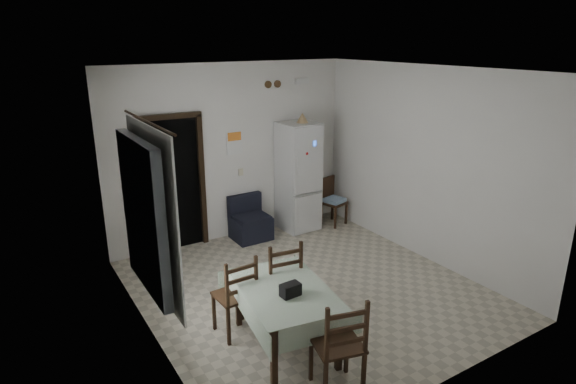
# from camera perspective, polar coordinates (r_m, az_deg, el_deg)

# --- Properties ---
(ground) EXTENTS (4.50, 4.50, 0.00)m
(ground) POSITION_cam_1_polar(r_m,az_deg,el_deg) (6.68, 2.32, -11.39)
(ground) COLOR #B9B097
(ground) RESTS_ON ground
(ceiling) EXTENTS (4.20, 4.50, 0.02)m
(ceiling) POSITION_cam_1_polar(r_m,az_deg,el_deg) (5.84, 2.69, 14.27)
(ceiling) COLOR white
(ceiling) RESTS_ON ground
(wall_back) EXTENTS (4.20, 0.02, 2.90)m
(wall_back) POSITION_cam_1_polar(r_m,az_deg,el_deg) (7.99, -6.69, 4.64)
(wall_back) COLOR white
(wall_back) RESTS_ON ground
(wall_front) EXTENTS (4.20, 0.02, 2.90)m
(wall_front) POSITION_cam_1_polar(r_m,az_deg,el_deg) (4.56, 18.81, -6.65)
(wall_front) COLOR white
(wall_front) RESTS_ON ground
(wall_left) EXTENTS (0.02, 4.50, 2.90)m
(wall_left) POSITION_cam_1_polar(r_m,az_deg,el_deg) (5.27, -16.73, -3.09)
(wall_left) COLOR white
(wall_left) RESTS_ON ground
(wall_right) EXTENTS (0.02, 4.50, 2.90)m
(wall_right) POSITION_cam_1_polar(r_m,az_deg,el_deg) (7.46, 15.94, 3.10)
(wall_right) COLOR white
(wall_right) RESTS_ON ground
(doorway) EXTENTS (1.06, 0.52, 2.22)m
(doorway) POSITION_cam_1_polar(r_m,az_deg,el_deg) (7.91, -14.10, 1.14)
(doorway) COLOR black
(doorway) RESTS_ON ground
(window_recess) EXTENTS (0.10, 1.20, 1.60)m
(window_recess) POSITION_cam_1_polar(r_m,az_deg,el_deg) (5.04, -16.74, -2.83)
(window_recess) COLOR silver
(window_recess) RESTS_ON ground
(curtain) EXTENTS (0.02, 1.45, 1.85)m
(curtain) POSITION_cam_1_polar(r_m,az_deg,el_deg) (5.07, -15.55, -2.61)
(curtain) COLOR white
(curtain) RESTS_ON ground
(curtain_rod) EXTENTS (0.02, 1.60, 0.02)m
(curtain_rod) POSITION_cam_1_polar(r_m,az_deg,el_deg) (4.83, -16.38, 8.02)
(curtain_rod) COLOR black
(curtain_rod) RESTS_ON ground
(calendar) EXTENTS (0.28, 0.02, 0.40)m
(calendar) POSITION_cam_1_polar(r_m,az_deg,el_deg) (7.97, -6.37, 5.86)
(calendar) COLOR white
(calendar) RESTS_ON ground
(calendar_image) EXTENTS (0.24, 0.01, 0.14)m
(calendar_image) POSITION_cam_1_polar(r_m,az_deg,el_deg) (7.94, -6.38, 6.56)
(calendar_image) COLOR orange
(calendar_image) RESTS_ON ground
(light_switch) EXTENTS (0.08, 0.02, 0.12)m
(light_switch) POSITION_cam_1_polar(r_m,az_deg,el_deg) (8.13, -5.62, 2.37)
(light_switch) COLOR beige
(light_switch) RESTS_ON ground
(vent_left) EXTENTS (0.12, 0.03, 0.12)m
(vent_left) POSITION_cam_1_polar(r_m,az_deg,el_deg) (8.13, -2.37, 12.62)
(vent_left) COLOR #533921
(vent_left) RESTS_ON ground
(vent_right) EXTENTS (0.12, 0.03, 0.12)m
(vent_right) POSITION_cam_1_polar(r_m,az_deg,el_deg) (8.22, -1.25, 12.69)
(vent_right) COLOR #533921
(vent_right) RESTS_ON ground
(emergency_light) EXTENTS (0.25, 0.07, 0.09)m
(emergency_light) POSITION_cam_1_polar(r_m,az_deg,el_deg) (8.45, 1.65, 13.03)
(emergency_light) COLOR white
(emergency_light) RESTS_ON ground
(fridge) EXTENTS (0.64, 0.64, 1.90)m
(fridge) POSITION_cam_1_polar(r_m,az_deg,el_deg) (8.37, 1.21, 1.82)
(fridge) COLOR silver
(fridge) RESTS_ON ground
(tan_cone) EXTENTS (0.21, 0.21, 0.16)m
(tan_cone) POSITION_cam_1_polar(r_m,az_deg,el_deg) (8.15, 1.72, 8.79)
(tan_cone) COLOR tan
(tan_cone) RESTS_ON fridge
(navy_seat) EXTENTS (0.61, 0.59, 0.73)m
(navy_seat) POSITION_cam_1_polar(r_m,az_deg,el_deg) (8.10, -4.45, -3.13)
(navy_seat) COLOR black
(navy_seat) RESTS_ON ground
(corner_chair) EXTENTS (0.46, 0.46, 0.86)m
(corner_chair) POSITION_cam_1_polar(r_m,az_deg,el_deg) (8.73, 5.49, -1.14)
(corner_chair) COLOR black
(corner_chair) RESTS_ON ground
(dining_table) EXTENTS (1.10, 1.49, 0.71)m
(dining_table) POSITION_cam_1_polar(r_m,az_deg,el_deg) (5.42, -0.38, -14.64)
(dining_table) COLOR #A3B79C
(dining_table) RESTS_ON ground
(black_bag) EXTENTS (0.22, 0.14, 0.14)m
(black_bag) POSITION_cam_1_polar(r_m,az_deg,el_deg) (5.08, 0.28, -11.52)
(black_bag) COLOR black
(black_bag) RESTS_ON dining_table
(dining_chair_far_left) EXTENTS (0.44, 0.44, 0.99)m
(dining_chair_far_left) POSITION_cam_1_polar(r_m,az_deg,el_deg) (5.60, -6.35, -11.90)
(dining_chair_far_left) COLOR black
(dining_chair_far_left) RESTS_ON ground
(dining_chair_far_right) EXTENTS (0.50, 0.50, 1.04)m
(dining_chair_far_right) POSITION_cam_1_polar(r_m,az_deg,el_deg) (5.85, -1.01, -10.16)
(dining_chair_far_right) COLOR black
(dining_chair_far_right) RESTS_ON ground
(dining_chair_near_head) EXTENTS (0.54, 0.54, 1.04)m
(dining_chair_near_head) POSITION_cam_1_polar(r_m,az_deg,el_deg) (4.78, 5.88, -17.34)
(dining_chair_near_head) COLOR black
(dining_chair_near_head) RESTS_ON ground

